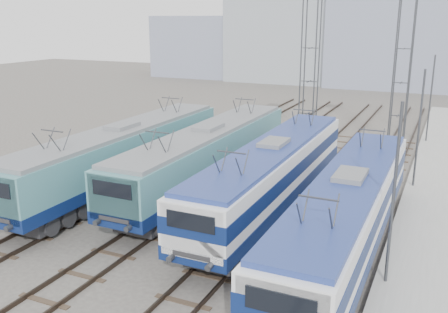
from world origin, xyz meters
TOP-DOWN VIEW (x-y plane):
  - ground at (0.00, 0.00)m, footprint 160.00×160.00m
  - platform at (10.20, 8.00)m, footprint 4.00×70.00m
  - locomotive_far_left at (-6.75, 6.98)m, footprint 2.86×18.07m
  - locomotive_center_left at (-2.25, 8.92)m, footprint 2.83×17.86m
  - locomotive_center_right at (2.25, 7.29)m, footprint 2.78×17.55m
  - locomotive_far_right at (6.75, 3.60)m, footprint 2.75×17.37m
  - catenary_tower_west at (0.00, 22.00)m, footprint 4.50×1.20m
  - catenary_tower_east at (6.50, 24.00)m, footprint 4.50×1.20m
  - mast_front at (8.60, 2.00)m, footprint 0.12×0.12m
  - mast_mid at (8.60, 14.00)m, footprint 0.12×0.12m
  - mast_rear at (8.60, 26.00)m, footprint 0.12×0.12m
  - building_west at (-14.00, 62.00)m, footprint 18.00×12.00m
  - building_center at (4.00, 62.00)m, footprint 22.00×14.00m
  - building_far_west at (-30.00, 62.00)m, footprint 14.00×10.00m

SIDE VIEW (x-z plane):
  - ground at x=0.00m, z-range 0.00..0.00m
  - platform at x=10.20m, z-range 0.00..0.30m
  - locomotive_far_right at x=6.75m, z-range 0.59..3.86m
  - locomotive_center_left at x=-2.25m, z-range 0.55..3.91m
  - locomotive_center_right at x=2.25m, z-range 0.60..3.90m
  - locomotive_far_left at x=-6.75m, z-range 0.55..3.95m
  - mast_front at x=8.60m, z-range 0.00..7.00m
  - mast_mid at x=8.60m, z-range 0.00..7.00m
  - mast_rear at x=8.60m, z-range 0.00..7.00m
  - building_far_west at x=-30.00m, z-range 0.00..10.00m
  - catenary_tower_west at x=0.00m, z-range 0.64..12.64m
  - catenary_tower_east at x=6.50m, z-range 0.64..12.64m
  - building_west at x=-14.00m, z-range 0.00..14.00m
  - building_center at x=4.00m, z-range 0.00..18.00m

